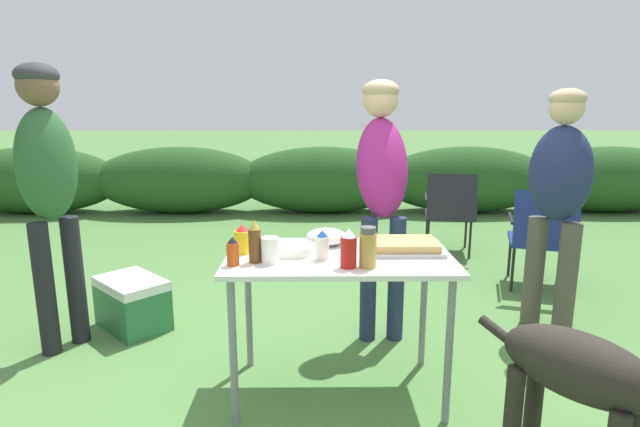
# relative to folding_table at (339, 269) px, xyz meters

# --- Properties ---
(ground_plane) EXTENTS (60.00, 60.00, 0.00)m
(ground_plane) POSITION_rel_folding_table_xyz_m (0.00, 0.00, -0.66)
(ground_plane) COLOR #4C7A3D
(shrub_hedge) EXTENTS (14.40, 0.90, 0.92)m
(shrub_hedge) POSITION_rel_folding_table_xyz_m (0.00, 4.53, -0.20)
(shrub_hedge) COLOR #234C1E
(shrub_hedge) RESTS_ON ground
(folding_table) EXTENTS (1.10, 0.64, 0.74)m
(folding_table) POSITION_rel_folding_table_xyz_m (0.00, 0.00, 0.00)
(folding_table) COLOR silver
(folding_table) RESTS_ON ground
(food_tray) EXTENTS (0.39, 0.28, 0.06)m
(food_tray) POSITION_rel_folding_table_xyz_m (0.32, 0.06, 0.10)
(food_tray) COLOR #9E9EA3
(food_tray) RESTS_ON folding_table
(plate_stack) EXTENTS (0.22, 0.22, 0.04)m
(plate_stack) POSITION_rel_folding_table_xyz_m (-0.23, 0.03, 0.10)
(plate_stack) COLOR white
(plate_stack) RESTS_ON folding_table
(mixing_bowl) EXTENTS (0.21, 0.21, 0.08)m
(mixing_bowl) POSITION_rel_folding_table_xyz_m (-0.06, 0.19, 0.12)
(mixing_bowl) COLOR silver
(mixing_bowl) RESTS_ON folding_table
(paper_cup_stack) EXTENTS (0.08, 0.08, 0.12)m
(paper_cup_stack) POSITION_rel_folding_table_xyz_m (-0.33, -0.13, 0.14)
(paper_cup_stack) COLOR white
(paper_cup_stack) RESTS_ON folding_table
(beer_bottle) EXTENTS (0.06, 0.06, 0.20)m
(beer_bottle) POSITION_rel_folding_table_xyz_m (-0.40, -0.12, 0.17)
(beer_bottle) COLOR brown
(beer_bottle) RESTS_ON folding_table
(mustard_bottle) EXTENTS (0.08, 0.08, 0.14)m
(mustard_bottle) POSITION_rel_folding_table_xyz_m (-0.48, 0.03, 0.15)
(mustard_bottle) COLOR yellow
(mustard_bottle) RESTS_ON folding_table
(spice_jar) EXTENTS (0.08, 0.08, 0.19)m
(spice_jar) POSITION_rel_folding_table_xyz_m (0.12, -0.20, 0.17)
(spice_jar) COLOR #B2893D
(spice_jar) RESTS_ON folding_table
(mayo_bottle) EXTENTS (0.06, 0.06, 0.14)m
(mayo_bottle) POSITION_rel_folding_table_xyz_m (-0.08, -0.08, 0.14)
(mayo_bottle) COLOR silver
(mayo_bottle) RESTS_ON folding_table
(hot_sauce_bottle) EXTENTS (0.06, 0.06, 0.13)m
(hot_sauce_bottle) POSITION_rel_folding_table_xyz_m (-0.49, -0.16, 0.14)
(hot_sauce_bottle) COLOR #CC4214
(hot_sauce_bottle) RESTS_ON folding_table
(ketchup_bottle) EXTENTS (0.07, 0.07, 0.18)m
(ketchup_bottle) POSITION_rel_folding_table_xyz_m (0.03, -0.20, 0.16)
(ketchup_bottle) COLOR red
(ketchup_bottle) RESTS_ON folding_table
(standing_person_in_olive_jacket) EXTENTS (0.33, 0.47, 1.62)m
(standing_person_in_olive_jacket) POSITION_rel_folding_table_xyz_m (0.30, 0.72, 0.38)
(standing_person_in_olive_jacket) COLOR #232D4C
(standing_person_in_olive_jacket) RESTS_ON ground
(standing_person_in_dark_puffer) EXTENTS (0.39, 0.42, 1.69)m
(standing_person_in_dark_puffer) POSITION_rel_folding_table_xyz_m (-1.65, 0.51, 0.40)
(standing_person_in_dark_puffer) COLOR black
(standing_person_in_dark_puffer) RESTS_ON ground
(standing_person_in_red_jacket) EXTENTS (0.46, 0.48, 1.56)m
(standing_person_in_red_jacket) POSITION_rel_folding_table_xyz_m (1.42, 0.74, 0.29)
(standing_person_in_red_jacket) COLOR #4C473D
(standing_person_in_red_jacket) RESTS_ON ground
(dog) EXTENTS (0.64, 0.77, 0.69)m
(dog) POSITION_rel_folding_table_xyz_m (0.91, -0.68, -0.20)
(dog) COLOR #28231E
(dog) RESTS_ON ground
(camp_chair_green_behind_table) EXTENTS (0.62, 0.70, 0.83)m
(camp_chair_green_behind_table) POSITION_rel_folding_table_xyz_m (1.67, 1.44, -0.20)
(camp_chair_green_behind_table) COLOR navy
(camp_chair_green_behind_table) RESTS_ON ground
(camp_chair_near_hedge) EXTENTS (0.57, 0.67, 0.83)m
(camp_chair_near_hedge) POSITION_rel_folding_table_xyz_m (1.21, 2.44, -0.20)
(camp_chair_near_hedge) COLOR #232328
(camp_chair_near_hedge) RESTS_ON ground
(cooler_box) EXTENTS (0.57, 0.56, 0.34)m
(cooler_box) POSITION_rel_folding_table_xyz_m (-1.34, 0.79, -0.49)
(cooler_box) COLOR #286B3D
(cooler_box) RESTS_ON ground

